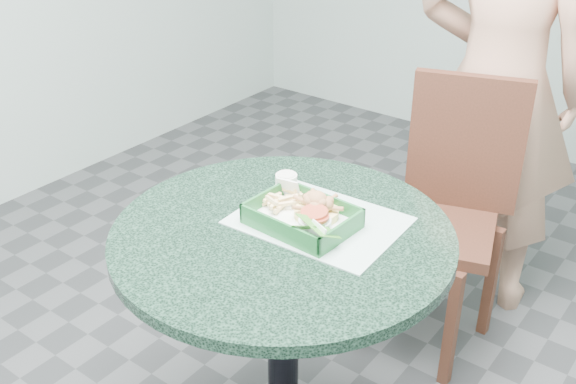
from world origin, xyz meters
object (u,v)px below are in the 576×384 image
Objects in this scene: sauce_ramekin at (283,186)px; dining_chair at (449,198)px; crab_sandwich at (316,211)px; food_basket at (302,227)px; diner_person at (502,61)px; cafe_table at (283,295)px.

dining_chair is at bearing 75.03° from sauce_ramekin.
dining_chair is at bearing 86.97° from crab_sandwich.
food_basket is 2.25× the size of crab_sandwich.
dining_chair is at bearing 85.92° from food_basket.
dining_chair is 0.51× the size of diner_person.
dining_chair is at bearing 81.52° from diner_person.
cafe_table is 14.65× the size of sauce_ramekin.
dining_chair is 0.74m from sauce_ramekin.
crab_sandwich reaches higher than food_basket.
diner_person is 1.04m from crab_sandwich.
crab_sandwich is 1.92× the size of sauce_ramekin.
sauce_ramekin is (-0.10, 0.13, 0.22)m from cafe_table.
dining_chair is 16.70× the size of sauce_ramekin.
diner_person is 1.00m from sauce_ramekin.
diner_person is 33.00× the size of sauce_ramekin.
crab_sandwich is (-0.04, -1.03, -0.12)m from diner_person.
food_basket is (-0.05, -0.75, 0.24)m from dining_chair.
diner_person is 17.21× the size of crab_sandwich.
diner_person is at bearing 72.26° from dining_chair.
sauce_ramekin is (-0.12, 0.09, 0.03)m from food_basket.
cafe_table is 0.19m from food_basket.
sauce_ramekin is (-0.18, -0.97, -0.12)m from diner_person.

